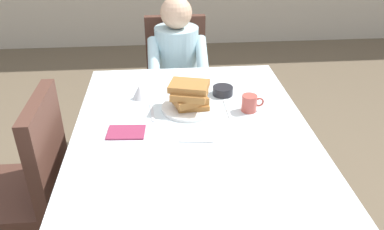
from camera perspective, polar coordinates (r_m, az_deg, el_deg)
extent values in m
cube|color=silver|center=(1.79, 0.14, -2.95)|extent=(1.10, 1.50, 0.04)
cube|color=silver|center=(2.51, -1.38, 4.22)|extent=(1.10, 0.01, 0.18)
cube|color=silver|center=(1.90, -16.93, -6.39)|extent=(0.01, 1.50, 0.18)
cube|color=silver|center=(1.98, 16.47, -4.77)|extent=(0.01, 1.50, 0.18)
cylinder|color=brown|center=(2.58, -11.68, -2.31)|extent=(0.07, 0.07, 0.70)
cylinder|color=brown|center=(2.62, 9.11, -1.40)|extent=(0.07, 0.07, 0.70)
cube|color=#4C2D23|center=(2.87, -2.14, 3.54)|extent=(0.44, 0.44, 0.05)
cube|color=#4C2D23|center=(2.95, -2.45, 9.88)|extent=(0.44, 0.06, 0.48)
cylinder|color=#2D2319|center=(2.84, 1.77, -2.00)|extent=(0.04, 0.04, 0.40)
cylinder|color=#2D2319|center=(2.82, -5.52, -2.32)|extent=(0.04, 0.04, 0.40)
cylinder|color=#2D2319|center=(3.15, 1.03, 1.42)|extent=(0.04, 0.04, 0.40)
cylinder|color=#2D2319|center=(3.13, -5.53, 1.15)|extent=(0.04, 0.04, 0.40)
cylinder|color=silver|center=(2.75, -2.22, 8.14)|extent=(0.30, 0.30, 0.46)
sphere|color=#D8AD8C|center=(2.63, -2.34, 14.79)|extent=(0.21, 0.21, 0.21)
cylinder|color=silver|center=(2.61, 1.46, 8.56)|extent=(0.08, 0.29, 0.23)
cylinder|color=silver|center=(2.59, -5.66, 8.31)|extent=(0.08, 0.29, 0.23)
cylinder|color=#383D51|center=(2.80, -0.21, -1.87)|extent=(0.10, 0.10, 0.45)
cylinder|color=#383D51|center=(2.79, -3.49, -2.02)|extent=(0.10, 0.10, 0.45)
cube|color=#4C2D23|center=(2.10, -24.72, -10.58)|extent=(0.44, 0.44, 0.05)
cube|color=#4C2D23|center=(1.88, -20.67, -4.46)|extent=(0.06, 0.44, 0.48)
cylinder|color=#2D2319|center=(2.43, -26.42, -11.88)|extent=(0.04, 0.04, 0.40)
cylinder|color=#2D2319|center=(2.32, -17.97, -12.08)|extent=(0.04, 0.04, 0.40)
cylinder|color=white|center=(1.96, -0.34, 1.08)|extent=(0.28, 0.28, 0.02)
cube|color=#A36B33|center=(1.95, 0.06, 1.55)|extent=(0.16, 0.13, 0.02)
cube|color=#A36B33|center=(1.93, -0.25, 2.29)|extent=(0.19, 0.17, 0.04)
cube|color=#A36B33|center=(1.91, -0.36, 3.11)|extent=(0.20, 0.18, 0.03)
cube|color=#A36B33|center=(1.92, -0.38, 4.27)|extent=(0.22, 0.18, 0.03)
cylinder|color=#B24C42|center=(1.95, 8.41, 1.72)|extent=(0.08, 0.08, 0.08)
torus|color=#B24C42|center=(1.96, 9.84, 1.88)|extent=(0.05, 0.01, 0.05)
cylinder|color=black|center=(2.11, 4.54, 3.57)|extent=(0.11, 0.11, 0.04)
cone|color=silver|center=(2.08, -7.73, 3.39)|extent=(0.08, 0.08, 0.07)
cube|color=silver|center=(1.94, -5.88, 0.42)|extent=(0.03, 0.18, 0.00)
cube|color=silver|center=(1.97, 5.22, 0.88)|extent=(0.01, 0.20, 0.00)
cube|color=silver|center=(1.71, 0.57, -3.88)|extent=(0.15, 0.03, 0.00)
cube|color=#8C2D4C|center=(1.80, -9.66, -2.51)|extent=(0.18, 0.13, 0.01)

